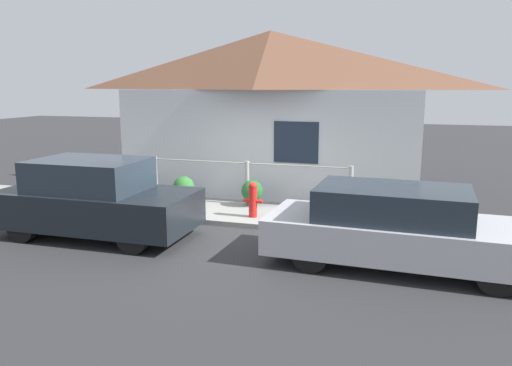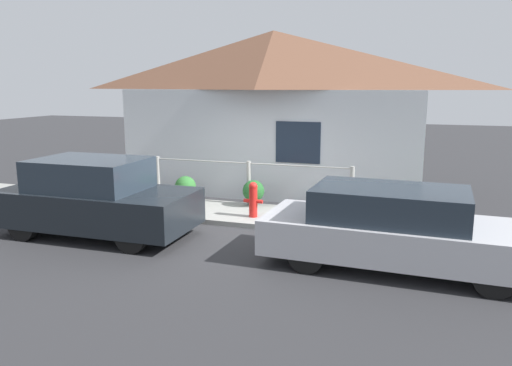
# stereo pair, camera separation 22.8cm
# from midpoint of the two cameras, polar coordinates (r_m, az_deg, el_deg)

# --- Properties ---
(ground_plane) EXTENTS (60.00, 60.00, 0.00)m
(ground_plane) POSITION_cam_midpoint_polar(r_m,az_deg,el_deg) (10.40, -4.35, -4.98)
(ground_plane) COLOR #2D2D30
(sidewalk) EXTENTS (24.00, 1.73, 0.11)m
(sidewalk) POSITION_cam_midpoint_polar(r_m,az_deg,el_deg) (11.16, -2.72, -3.55)
(sidewalk) COLOR gray
(sidewalk) RESTS_ON ground_plane
(house) EXTENTS (8.12, 2.23, 4.26)m
(house) POSITION_cam_midpoint_polar(r_m,az_deg,el_deg) (13.25, 1.04, 13.06)
(house) COLOR silver
(house) RESTS_ON ground_plane
(fence) EXTENTS (4.90, 0.10, 1.03)m
(fence) POSITION_cam_midpoint_polar(r_m,az_deg,el_deg) (11.68, -1.56, 0.28)
(fence) COLOR #999993
(fence) RESTS_ON sidewalk
(car_left) EXTENTS (3.77, 1.74, 1.50)m
(car_left) POSITION_cam_midpoint_polar(r_m,az_deg,el_deg) (10.08, -18.46, -1.76)
(car_left) COLOR black
(car_left) RESTS_ON ground_plane
(car_right) EXTENTS (4.35, 1.79, 1.30)m
(car_right) POSITION_cam_midpoint_polar(r_m,az_deg,el_deg) (8.27, 15.30, -4.96)
(car_right) COLOR #B7B7BC
(car_right) RESTS_ON ground_plane
(fire_hydrant) EXTENTS (0.42, 0.19, 0.76)m
(fire_hydrant) POSITION_cam_midpoint_polar(r_m,az_deg,el_deg) (10.61, -0.97, -1.81)
(fire_hydrant) COLOR red
(fire_hydrant) RESTS_ON sidewalk
(potted_plant_near_hydrant) EXTENTS (0.51, 0.51, 0.61)m
(potted_plant_near_hydrant) POSITION_cam_midpoint_polar(r_m,az_deg,el_deg) (11.57, -1.00, -0.98)
(potted_plant_near_hydrant) COLOR brown
(potted_plant_near_hydrant) RESTS_ON sidewalk
(potted_plant_by_fence) EXTENTS (0.50, 0.50, 0.64)m
(potted_plant_by_fence) POSITION_cam_midpoint_polar(r_m,az_deg,el_deg) (12.02, -8.80, -0.52)
(potted_plant_by_fence) COLOR brown
(potted_plant_by_fence) RESTS_ON sidewalk
(potted_plant_corner) EXTENTS (0.46, 0.46, 0.56)m
(potted_plant_corner) POSITION_cam_midpoint_polar(r_m,az_deg,el_deg) (10.70, 16.23, -2.63)
(potted_plant_corner) COLOR slate
(potted_plant_corner) RESTS_ON sidewalk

